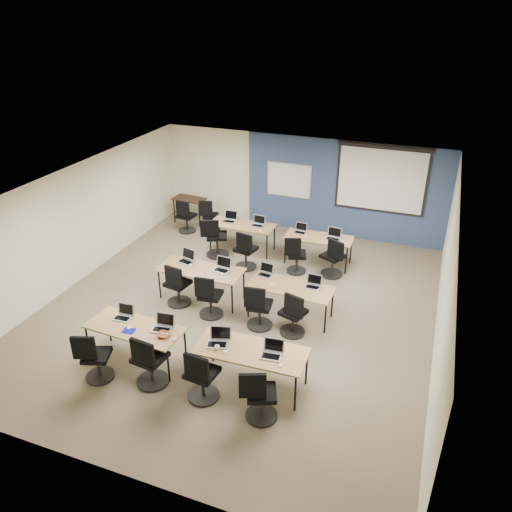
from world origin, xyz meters
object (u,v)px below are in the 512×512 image
at_px(laptop_4, 187,258).
at_px(task_chair_8, 215,241).
at_px(task_chair_4, 177,288).
at_px(laptop_10, 300,230).
at_px(laptop_9, 258,223).
at_px(laptop_0, 124,315).
at_px(utility_table, 189,201).
at_px(laptop_3, 272,352).
at_px(training_table_back_left, 242,226).
at_px(laptop_2, 219,340).
at_px(task_chair_1, 149,364).
at_px(task_chair_2, 201,379).
at_px(laptop_8, 230,219).
at_px(training_table_front_left, 135,329).
at_px(training_table_front_right, 251,352).
at_px(laptop_1, 163,325).
at_px(laptop_5, 222,267).
at_px(laptop_6, 266,272).
at_px(training_table_mid_left, 201,271).
at_px(task_chair_9, 245,253).
at_px(laptop_11, 334,236).
at_px(whiteboard, 289,180).
at_px(spare_chair_a, 210,218).
at_px(training_table_mid_right, 291,289).
at_px(task_chair_0, 95,360).
at_px(training_table_back_right, 319,239).
at_px(task_chair_6, 258,310).
at_px(task_chair_7, 293,317).
at_px(task_chair_3, 259,399).
at_px(spare_chair_b, 186,219).
at_px(task_chair_11, 333,261).
at_px(projector_screen, 382,175).
at_px(task_chair_5, 209,300).
at_px(laptop_7, 313,284).

xyz_separation_m(laptop_4, task_chair_8, (-0.12, 1.75, -0.36)).
bearing_deg(task_chair_4, laptop_10, 68.94).
bearing_deg(laptop_9, laptop_10, 0.66).
distance_m(laptop_0, utility_table, 6.14).
bearing_deg(laptop_3, laptop_9, 107.13).
relative_size(training_table_back_left, laptop_2, 4.71).
height_order(task_chair_1, task_chair_2, task_chair_1).
distance_m(task_chair_1, laptop_2, 1.25).
bearing_deg(laptop_8, training_table_front_left, -90.04).
relative_size(laptop_4, laptop_8, 1.03).
bearing_deg(task_chair_2, task_chair_8, 117.74).
relative_size(training_table_front_right, laptop_1, 5.52).
height_order(laptop_5, laptop_6, laptop_5).
height_order(training_table_mid_left, task_chair_2, task_chair_2).
bearing_deg(training_table_back_left, task_chair_9, -64.11).
bearing_deg(laptop_1, training_table_mid_left, 92.39).
distance_m(training_table_back_left, laptop_11, 2.42).
bearing_deg(whiteboard, task_chair_2, -83.86).
relative_size(training_table_back_left, task_chair_1, 1.64).
height_order(training_table_mid_left, spare_chair_a, spare_chair_a).
distance_m(training_table_mid_right, laptop_3, 2.24).
relative_size(laptop_1, laptop_5, 0.97).
bearing_deg(whiteboard, laptop_0, -99.87).
xyz_separation_m(laptop_3, laptop_10, (-0.92, 4.85, -0.01)).
bearing_deg(laptop_8, task_chair_0, -94.35).
bearing_deg(training_table_mid_right, laptop_11, 86.58).
height_order(whiteboard, training_table_mid_right, whiteboard).
bearing_deg(training_table_mid_left, laptop_6, 10.36).
distance_m(training_table_mid_left, spare_chair_a, 3.64).
distance_m(laptop_8, task_chair_9, 1.39).
bearing_deg(task_chair_1, laptop_11, 77.27).
bearing_deg(laptop_11, training_table_mid_right, -90.15).
bearing_deg(training_table_back_right, laptop_6, -107.31).
distance_m(laptop_11, utility_table, 4.72).
distance_m(whiteboard, task_chair_6, 5.13).
bearing_deg(whiteboard, task_chair_7, -71.47).
bearing_deg(task_chair_3, spare_chair_b, 104.78).
height_order(training_table_front_left, laptop_9, laptop_9).
distance_m(whiteboard, task_chair_8, 2.83).
distance_m(laptop_2, task_chair_4, 2.60).
xyz_separation_m(task_chair_4, laptop_6, (1.76, 0.70, 0.37)).
relative_size(task_chair_2, task_chair_11, 1.00).
distance_m(training_table_mid_left, laptop_6, 1.42).
xyz_separation_m(training_table_front_right, laptop_6, (-0.64, 2.51, 0.10)).
distance_m(projector_screen, laptop_1, 7.17).
distance_m(task_chair_5, laptop_8, 3.39).
bearing_deg(spare_chair_a, laptop_11, -29.87).
relative_size(task_chair_0, task_chair_3, 0.98).
height_order(training_table_mid_left, laptop_7, laptop_7).
bearing_deg(laptop_2, whiteboard, 80.72).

